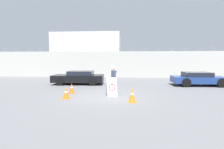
% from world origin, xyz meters
% --- Properties ---
extents(ground_plane, '(90.00, 90.00, 0.00)m').
position_xyz_m(ground_plane, '(0.00, 0.00, 0.00)').
color(ground_plane, slate).
extents(perimeter_wall, '(36.00, 0.30, 3.61)m').
position_xyz_m(perimeter_wall, '(0.00, 11.15, 1.59)').
color(perimeter_wall, beige).
rests_on(perimeter_wall, ground_plane).
extents(building_block, '(9.33, 6.68, 5.82)m').
position_xyz_m(building_block, '(-4.50, 15.88, 2.91)').
color(building_block, silver).
rests_on(building_block, ground_plane).
extents(barricade_sign, '(0.76, 0.92, 1.11)m').
position_xyz_m(barricade_sign, '(0.14, 0.15, 0.55)').
color(barricade_sign, white).
rests_on(barricade_sign, ground_plane).
extents(security_guard, '(0.37, 0.68, 1.76)m').
position_xyz_m(security_guard, '(0.22, 0.75, 0.99)').
color(security_guard, black).
rests_on(security_guard, ground_plane).
extents(traffic_cone_near, '(0.40, 0.40, 0.65)m').
position_xyz_m(traffic_cone_near, '(-2.49, 0.75, 0.32)').
color(traffic_cone_near, orange).
rests_on(traffic_cone_near, ground_plane).
extents(traffic_cone_mid, '(0.42, 0.42, 0.77)m').
position_xyz_m(traffic_cone_mid, '(1.32, -1.34, 0.38)').
color(traffic_cone_mid, orange).
rests_on(traffic_cone_mid, ground_plane).
extents(traffic_cone_far, '(0.42, 0.42, 0.64)m').
position_xyz_m(traffic_cone_far, '(-2.34, -0.78, 0.32)').
color(traffic_cone_far, orange).
rests_on(traffic_cone_far, ground_plane).
extents(parked_car_front_coupe, '(4.47, 2.17, 1.18)m').
position_xyz_m(parked_car_front_coupe, '(-3.12, 4.87, 0.61)').
color(parked_car_front_coupe, black).
rests_on(parked_car_front_coupe, ground_plane).
extents(parked_car_far_side, '(4.34, 1.95, 1.14)m').
position_xyz_m(parked_car_far_side, '(7.04, 4.73, 0.60)').
color(parked_car_far_side, black).
rests_on(parked_car_far_side, ground_plane).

